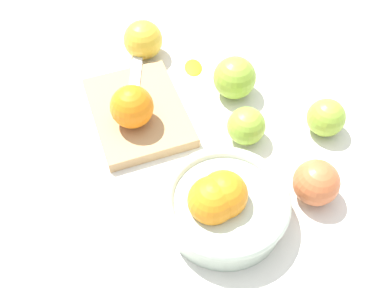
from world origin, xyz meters
The scene contains 11 objects.
ground_plane centered at (0.00, 0.00, 0.00)m, with size 2.40×2.40×0.00m, color silver.
bowl centered at (-0.16, 0.07, 0.04)m, with size 0.20×0.20×0.10m.
cutting_board centered at (0.10, 0.09, 0.01)m, with size 0.22×0.16×0.02m, color tan.
orange_on_board centered at (0.07, 0.11, 0.06)m, with size 0.08×0.08×0.08m, color orange.
knife centered at (0.15, 0.07, 0.03)m, with size 0.14×0.09×0.01m.
apple_front_left centered at (-0.10, -0.19, 0.03)m, with size 0.07×0.07×0.07m, color #8EB738.
apple_front_left_2 centered at (-0.05, -0.05, 0.03)m, with size 0.07×0.07×0.07m, color #8EB738.
apple_mid_right centered at (0.25, 0.00, 0.04)m, with size 0.08×0.08×0.08m, color gold.
apple_front_left_3 centered at (-0.20, -0.08, 0.04)m, with size 0.07×0.07×0.07m, color #CC6638.
apple_front_right centered at (0.06, -0.10, 0.04)m, with size 0.08×0.08×0.08m, color #8EB738.
citrus_peel centered at (0.16, -0.07, 0.00)m, with size 0.05×0.04×0.01m, color orange.
Camera 1 is at (-0.45, 0.29, 0.65)m, focal length 43.21 mm.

